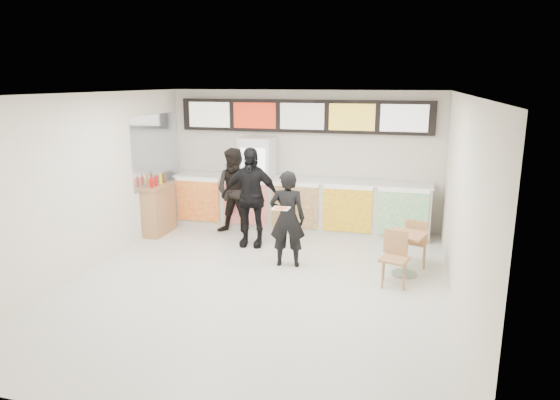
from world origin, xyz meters
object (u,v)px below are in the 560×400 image
(customer_left, at_px, (236,192))
(cafe_table, at_px, (406,246))
(customer_mid, at_px, (250,197))
(condiment_ledge, at_px, (159,209))
(drinks_fridge, at_px, (257,183))
(customer_main, at_px, (287,219))
(service_counter, at_px, (299,205))

(customer_left, bearing_deg, cafe_table, -21.14)
(customer_mid, xyz_separation_m, condiment_ledge, (-2.13, 0.26, -0.45))
(customer_left, height_order, condiment_ledge, customer_left)
(drinks_fridge, relative_size, cafe_table, 1.30)
(customer_mid, height_order, cafe_table, customer_mid)
(customer_left, xyz_separation_m, cafe_table, (3.52, -1.50, -0.41))
(customer_main, bearing_deg, drinks_fridge, -69.61)
(customer_main, relative_size, cafe_table, 1.11)
(customer_mid, bearing_deg, service_counter, 57.56)
(drinks_fridge, distance_m, customer_left, 0.67)
(drinks_fridge, bearing_deg, condiment_ledge, -152.14)
(customer_main, bearing_deg, condiment_ledge, -29.46)
(drinks_fridge, height_order, customer_mid, drinks_fridge)
(customer_main, relative_size, customer_left, 0.93)
(service_counter, relative_size, customer_main, 3.26)
(customer_main, bearing_deg, cafe_table, 172.90)
(customer_left, bearing_deg, condiment_ledge, -164.12)
(service_counter, height_order, customer_main, customer_main)
(customer_mid, bearing_deg, cafe_table, -19.11)
(drinks_fridge, relative_size, condiment_ledge, 1.61)
(customer_left, bearing_deg, customer_mid, -48.88)
(service_counter, xyz_separation_m, condiment_ledge, (-2.82, -0.98, -0.04))
(drinks_fridge, bearing_deg, customer_main, -60.81)
(customer_left, bearing_deg, customer_main, -44.19)
(customer_left, xyz_separation_m, condiment_ledge, (-1.59, -0.40, -0.38))
(customer_main, distance_m, cafe_table, 2.05)
(cafe_table, bearing_deg, drinks_fridge, 164.54)
(drinks_fridge, distance_m, condiment_ledge, 2.18)
(drinks_fridge, height_order, customer_left, drinks_fridge)
(service_counter, height_order, drinks_fridge, drinks_fridge)
(service_counter, xyz_separation_m, customer_main, (0.27, -2.15, 0.28))
(customer_left, distance_m, cafe_table, 3.85)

